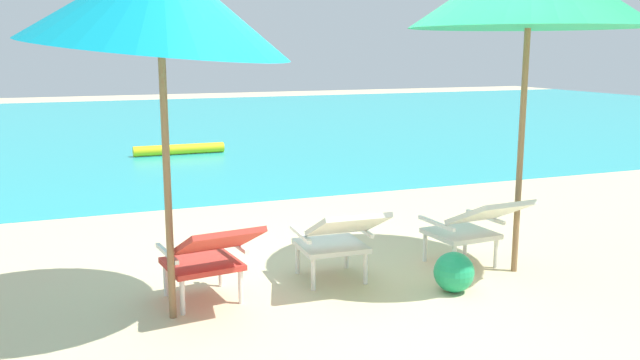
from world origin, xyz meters
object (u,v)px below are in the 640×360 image
object	(u,v)px
lounge_chair_center	(338,237)
beach_umbrella_left	(159,1)
swim_buoy	(179,149)
lounge_chair_left	(209,254)
lounge_chair_right	(474,224)
beach_ball	(454,272)

from	to	relation	value
lounge_chair_center	beach_umbrella_left	size ratio (longest dim) A/B	0.35
swim_buoy	beach_umbrella_left	distance (m)	7.83
lounge_chair_left	lounge_chair_right	size ratio (longest dim) A/B	1.03
lounge_chair_center	beach_umbrella_left	distance (m)	2.20
lounge_chair_left	beach_ball	bearing A→B (deg)	-11.43
lounge_chair_right	beach_ball	world-z (taller)	lounge_chair_right
swim_buoy	beach_umbrella_left	world-z (taller)	beach_umbrella_left
swim_buoy	lounge_chair_left	world-z (taller)	lounge_chair_left
lounge_chair_left	lounge_chair_center	xyz separation A→B (m)	(1.04, 0.08, 0.00)
lounge_chair_left	beach_ball	distance (m)	1.87
beach_umbrella_left	beach_ball	world-z (taller)	beach_umbrella_left
swim_buoy	lounge_chair_left	bearing A→B (deg)	-98.07
lounge_chair_left	lounge_chair_right	xyz separation A→B (m)	(2.25, 0.01, 0.00)
beach_umbrella_left	lounge_chair_center	bearing A→B (deg)	7.47
lounge_chair_left	lounge_chair_center	distance (m)	1.04
lounge_chair_right	beach_umbrella_left	xyz separation A→B (m)	(-2.54, -0.10, 1.75)
lounge_chair_center	beach_umbrella_left	xyz separation A→B (m)	(-1.33, -0.17, 1.75)
swim_buoy	lounge_chair_center	size ratio (longest dim) A/B	1.78
lounge_chair_left	lounge_chair_center	world-z (taller)	same
swim_buoy	beach_ball	distance (m)	7.75
swim_buoy	beach_umbrella_left	xyz separation A→B (m)	(-1.33, -7.44, 2.05)
beach_umbrella_left	lounge_chair_right	bearing A→B (deg)	2.36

